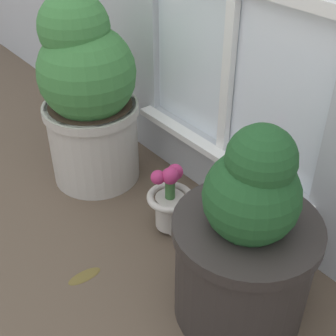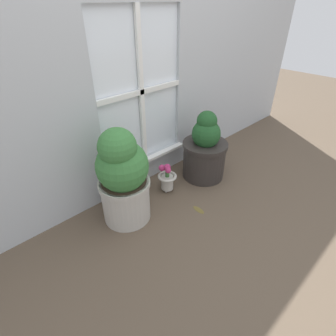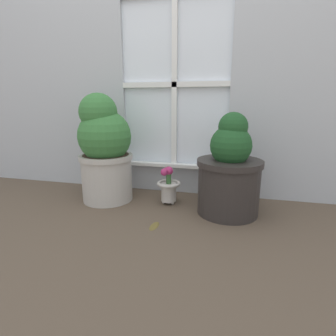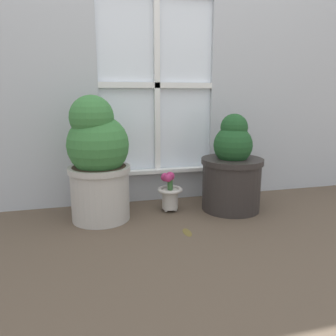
{
  "view_description": "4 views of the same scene",
  "coord_description": "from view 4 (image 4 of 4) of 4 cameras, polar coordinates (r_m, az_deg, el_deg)",
  "views": [
    {
      "loc": [
        0.96,
        -0.39,
        1.13
      ],
      "look_at": [
        0.05,
        0.34,
        0.29
      ],
      "focal_mm": 50.0,
      "sensor_mm": 36.0,
      "label": 1
    },
    {
      "loc": [
        -1.18,
        -0.91,
        1.37
      ],
      "look_at": [
        0.01,
        0.35,
        0.23
      ],
      "focal_mm": 28.0,
      "sensor_mm": 36.0,
      "label": 2
    },
    {
      "loc": [
        0.42,
        -1.24,
        0.66
      ],
      "look_at": [
        0.02,
        0.36,
        0.25
      ],
      "focal_mm": 28.0,
      "sensor_mm": 36.0,
      "label": 3
    },
    {
      "loc": [
        -0.48,
        -1.53,
        0.72
      ],
      "look_at": [
        0.0,
        0.34,
        0.29
      ],
      "focal_mm": 35.0,
      "sensor_mm": 36.0,
      "label": 4
    }
  ],
  "objects": [
    {
      "name": "ground_plane",
      "position": [
        1.76,
        2.81,
        -11.54
      ],
      "size": [
        10.0,
        10.0,
        0.0
      ],
      "primitive_type": "plane",
      "color": "brown"
    },
    {
      "name": "wall_with_window",
      "position": [
        2.29,
        -2.11,
        26.43
      ],
      "size": [
        4.4,
        0.1,
        2.5
      ],
      "color": "#B2B7BC",
      "rests_on": "ground_plane"
    },
    {
      "name": "potted_plant_left",
      "position": [
        1.91,
        -12.07,
        1.34
      ],
      "size": [
        0.36,
        0.36,
        0.72
      ],
      "color": "#B7B2A8",
      "rests_on": "ground_plane"
    },
    {
      "name": "potted_plant_right",
      "position": [
        2.1,
        11.06,
        -0.41
      ],
      "size": [
        0.39,
        0.39,
        0.61
      ],
      "color": "#2D2826",
      "rests_on": "ground_plane"
    },
    {
      "name": "flower_vase",
      "position": [
        2.06,
        0.28,
        -4.24
      ],
      "size": [
        0.16,
        0.16,
        0.25
      ],
      "color": "#BCB7AD",
      "rests_on": "ground_plane"
    },
    {
      "name": "fallen_leaf",
      "position": [
        1.79,
        3.37,
        -11.03
      ],
      "size": [
        0.05,
        0.11,
        0.01
      ],
      "color": "brown",
      "rests_on": "ground_plane"
    }
  ]
}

